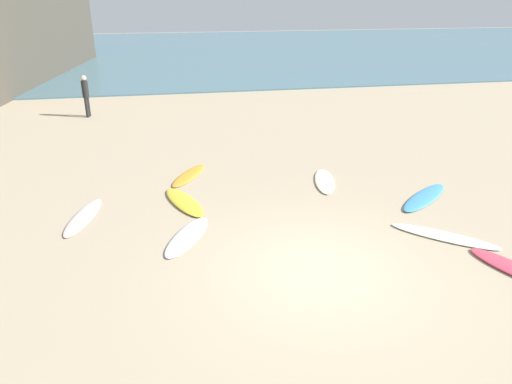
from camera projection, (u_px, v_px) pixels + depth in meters
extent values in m
plane|color=tan|center=(318.00, 272.00, 9.56)|extent=(120.00, 120.00, 0.00)
cube|color=slate|center=(190.00, 50.00, 44.26)|extent=(120.00, 40.00, 0.08)
ellipsoid|color=silver|center=(187.00, 236.00, 10.86)|extent=(1.44, 2.07, 0.06)
ellipsoid|color=yellow|center=(184.00, 202.00, 12.60)|extent=(1.25, 2.19, 0.09)
ellipsoid|color=white|center=(444.00, 236.00, 10.87)|extent=(2.14, 1.97, 0.07)
ellipsoid|color=#F6E8C9|center=(325.00, 181.00, 14.00)|extent=(1.02, 2.08, 0.07)
ellipsoid|color=#F9A12D|center=(189.00, 175.00, 14.43)|extent=(1.39, 2.01, 0.07)
ellipsoid|color=silver|center=(84.00, 217.00, 11.80)|extent=(0.98, 2.24, 0.06)
ellipsoid|color=#479BDC|center=(425.00, 197.00, 12.88)|extent=(2.21, 1.95, 0.09)
cylinder|color=black|center=(87.00, 108.00, 21.00)|extent=(0.14, 0.14, 0.86)
cylinder|color=black|center=(88.00, 107.00, 21.19)|extent=(0.14, 0.14, 0.86)
cylinder|color=black|center=(85.00, 89.00, 20.79)|extent=(0.33, 0.33, 0.72)
sphere|color=beige|center=(84.00, 78.00, 20.60)|extent=(0.23, 0.23, 0.23)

